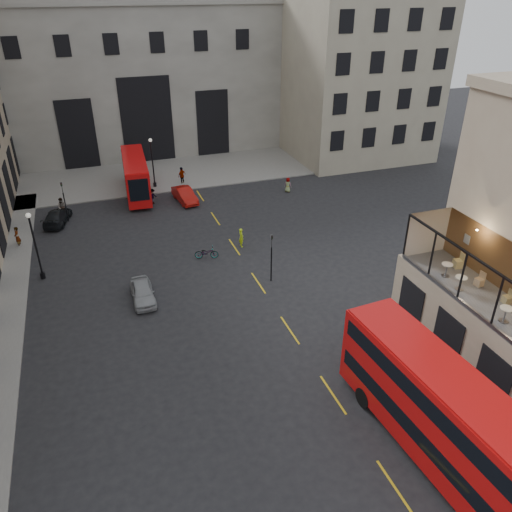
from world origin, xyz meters
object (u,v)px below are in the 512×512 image
object	(u,v)px
bus_far	(136,174)
street_lamp_a	(37,250)
pedestrian_a	(62,207)
pedestrian_c	(182,176)
cafe_chair_b	(507,299)
car_a	(143,292)
cyclist	(241,237)
cafe_table_mid	(461,281)
cafe_table_far	(447,268)
cafe_chair_d	(458,263)
street_lamp_b	(153,166)
cafe_chair_c	(479,282)
traffic_light_far	(64,197)
bus_near	(442,412)
bicycle	(206,253)
pedestrian_d	(288,185)
car_b	(185,195)
cafe_table_near	(506,313)
pedestrian_e	(17,237)
traffic_light_near	(271,252)
pedestrian_b	(152,196)
car_c	(57,217)

from	to	relation	value
bus_far	street_lamp_a	bearing A→B (deg)	-121.58
pedestrian_a	pedestrian_c	world-z (taller)	pedestrian_c
pedestrian_c	cafe_chair_b	size ratio (longest dim) A/B	2.42
car_a	cyclist	xyz separation A→B (m)	(8.92, 5.41, 0.17)
cafe_table_mid	bus_far	bearing A→B (deg)	113.46
cafe_table_far	cafe_chair_d	world-z (taller)	cafe_chair_d
street_lamp_b	cafe_chair_c	distance (m)	35.80
cafe_table_mid	traffic_light_far	bearing A→B (deg)	127.39
bus_near	cafe_chair_c	size ratio (longest dim) A/B	14.70
bicycle	pedestrian_d	size ratio (longest dim) A/B	1.21
bus_far	cafe_table_far	bearing A→B (deg)	-65.24
cyclist	cafe_chair_b	distance (m)	21.34
cafe_table_far	car_a	bearing A→B (deg)	147.71
pedestrian_d	cafe_chair_b	bearing A→B (deg)	131.77
car_b	cafe_chair_d	bearing A→B (deg)	-75.04
street_lamp_a	cafe_table_mid	xyz separation A→B (m)	(22.79, -17.20, 2.73)
car_b	cafe_table_near	xyz separation A→B (m)	(9.69, -31.40, 4.44)
pedestrian_c	pedestrian_e	world-z (taller)	pedestrian_c
pedestrian_c	traffic_light_near	bearing A→B (deg)	59.64
cafe_table_near	cafe_table_far	size ratio (longest dim) A/B	1.03
pedestrian_b	cafe_table_mid	xyz separation A→B (m)	(12.73, -28.71, 4.34)
car_c	cafe_table_far	bearing A→B (deg)	145.72
traffic_light_far	pedestrian_b	bearing A→B (deg)	10.68
traffic_light_far	cyclist	distance (m)	16.98
bus_near	cafe_chair_b	size ratio (longest dim) A/B	15.65
car_b	pedestrian_e	size ratio (longest dim) A/B	2.39
bus_far	pedestrian_b	distance (m)	3.56
bus_far	pedestrian_e	size ratio (longest dim) A/B	5.62
car_c	pedestrian_c	size ratio (longest dim) A/B	2.31
street_lamp_a	pedestrian_a	bearing A→B (deg)	82.05
traffic_light_far	cafe_chair_c	bearing A→B (deg)	-50.95
cafe_table_near	traffic_light_far	bearing A→B (deg)	124.54
cafe_chair_c	traffic_light_near	bearing A→B (deg)	125.76
pedestrian_d	cafe_table_mid	world-z (taller)	cafe_table_mid
cafe_chair_c	car_b	bearing A→B (deg)	111.04
car_a	pedestrian_a	size ratio (longest dim) A/B	2.14
bus_far	cafe_table_far	size ratio (longest dim) A/B	12.53
cyclist	pedestrian_c	size ratio (longest dim) A/B	0.86
traffic_light_near	cafe_chair_b	distance (m)	15.69
pedestrian_a	cafe_chair_b	distance (m)	38.28
car_c	pedestrian_e	distance (m)	4.90
pedestrian_c	cafe_table_near	size ratio (longest dim) A/B	2.34
cafe_table_far	cafe_chair_b	world-z (taller)	cafe_table_far
car_b	cafe_table_mid	distance (m)	30.13
street_lamp_a	traffic_light_near	bearing A→B (deg)	-20.56
bus_far	pedestrian_e	world-z (taller)	bus_far
traffic_light_far	pedestrian_b	world-z (taller)	traffic_light_far
pedestrian_e	cafe_table_far	xyz separation A→B (m)	(24.99, -21.88, 4.24)
street_lamp_b	pedestrian_c	distance (m)	3.34
traffic_light_near	cafe_chair_b	size ratio (longest dim) A/B	4.84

